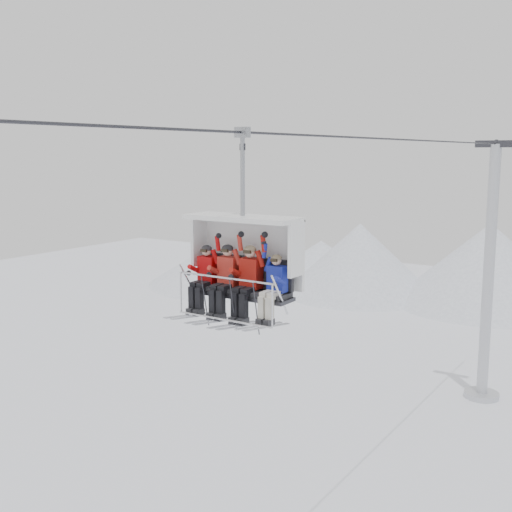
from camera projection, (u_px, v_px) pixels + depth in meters
The scene contains 7 objects.
lift_tower_right at pixel (488, 291), 33.15m from camera, with size 2.00×1.80×13.48m.
haul_cable at pixel (256, 133), 13.74m from camera, with size 0.06×0.06×50.00m, color #2F2F35.
chairlift_carrier at pixel (246, 254), 13.83m from camera, with size 2.55×1.17×3.98m.
skier_far_left at pixel (205, 276), 14.14m from camera, with size 0.40×1.69×1.59m.
skier_center_left at pixel (226, 277), 13.84m from camera, with size 0.43×1.69×1.68m.
skier_center_right at pixel (248, 279), 13.52m from camera, with size 0.44×1.69×1.72m.
skier_far_right at pixel (274, 286), 13.17m from camera, with size 0.37×1.69×1.51m.
Camera 1 is at (7.62, -11.72, 12.89)m, focal length 45.00 mm.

